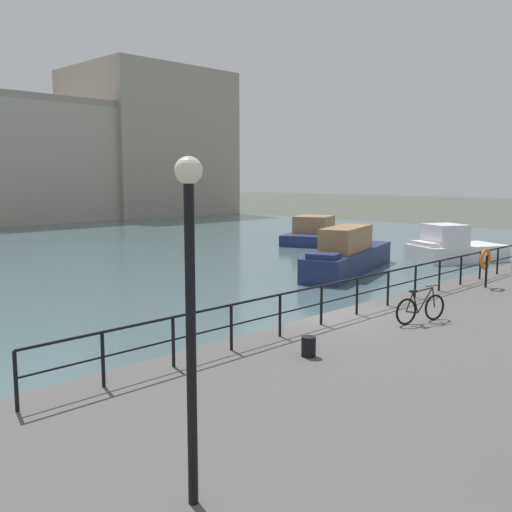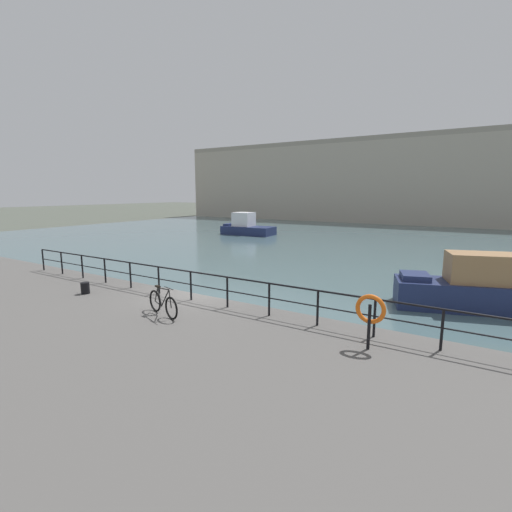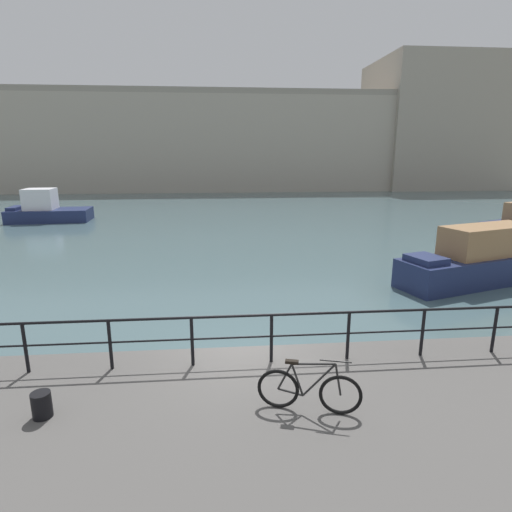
# 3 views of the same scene
# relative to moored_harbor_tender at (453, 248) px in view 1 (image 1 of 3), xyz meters

# --- Properties ---
(ground_plane) EXTENTS (240.00, 240.00, 0.00)m
(ground_plane) POSITION_rel_moored_harbor_tender_xyz_m (-17.87, -4.80, -0.74)
(ground_plane) COLOR #4C5147
(moored_harbor_tender) EXTENTS (5.77, 4.70, 2.08)m
(moored_harbor_tender) POSITION_rel_moored_harbor_tender_xyz_m (0.00, 0.00, 0.00)
(moored_harbor_tender) COLOR white
(moored_harbor_tender) RESTS_ON water_basin
(moored_small_launch) EXTENTS (9.04, 4.46, 2.28)m
(moored_small_launch) POSITION_rel_moored_harbor_tender_xyz_m (-7.45, 1.82, 0.14)
(moored_small_launch) COLOR navy
(moored_small_launch) RESTS_ON water_basin
(moored_blue_motorboat) EXTENTS (7.70, 5.44, 1.92)m
(moored_blue_motorboat) POSITION_rel_moored_harbor_tender_xyz_m (1.92, 11.47, -0.04)
(moored_blue_motorboat) COLOR navy
(moored_blue_motorboat) RESTS_ON water_basin
(quay_railing) EXTENTS (21.36, 0.07, 1.08)m
(quay_railing) POSITION_rel_moored_harbor_tender_xyz_m (-16.54, -5.55, 0.78)
(quay_railing) COLOR black
(quay_railing) RESTS_ON quay_promenade
(parked_bicycle) EXTENTS (1.72, 0.54, 0.98)m
(parked_bicycle) POSITION_rel_moored_harbor_tender_xyz_m (-16.94, -7.32, 0.43)
(parked_bicycle) COLOR black
(parked_bicycle) RESTS_ON quay_promenade
(mooring_bollard) EXTENTS (0.32, 0.32, 0.44)m
(mooring_bollard) POSITION_rel_moored_harbor_tender_xyz_m (-21.40, -7.08, 0.26)
(mooring_bollard) COLOR black
(mooring_bollard) RESTS_ON quay_promenade
(life_ring_stand) EXTENTS (0.75, 0.16, 1.40)m
(life_ring_stand) POSITION_rel_moored_harbor_tender_xyz_m (-10.71, -6.39, 1.02)
(life_ring_stand) COLOR black
(life_ring_stand) RESTS_ON quay_promenade
(quay_lamp_post) EXTENTS (0.32, 0.32, 4.13)m
(quay_lamp_post) POSITION_rel_moored_harbor_tender_xyz_m (-26.90, -9.81, 2.72)
(quay_lamp_post) COLOR black
(quay_lamp_post) RESTS_ON quay_promenade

